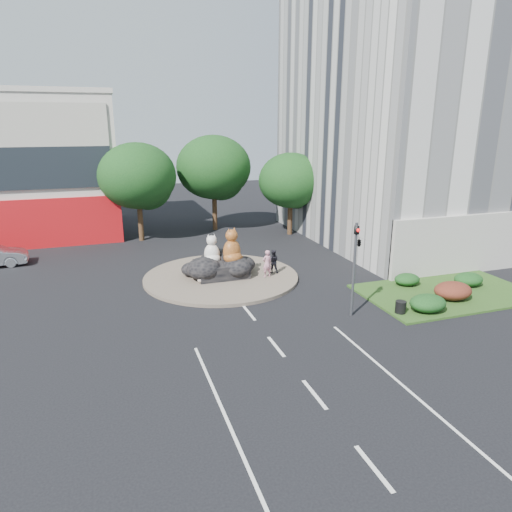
% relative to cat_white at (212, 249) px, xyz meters
% --- Properties ---
extents(ground, '(120.00, 120.00, 0.00)m').
position_rel_cat_white_xyz_m(ground, '(0.56, -10.07, -2.05)').
color(ground, black).
rests_on(ground, ground).
extents(roundabout_island, '(10.00, 10.00, 0.20)m').
position_rel_cat_white_xyz_m(roundabout_island, '(0.56, -0.07, -1.95)').
color(roundabout_island, brown).
rests_on(roundabout_island, ground).
extents(rock_plinth, '(3.20, 2.60, 0.90)m').
position_rel_cat_white_xyz_m(rock_plinth, '(0.56, -0.07, -1.40)').
color(rock_plinth, black).
rests_on(rock_plinth, roundabout_island).
extents(office_tower, '(20.00, 20.00, 35.00)m').
position_rel_cat_white_xyz_m(office_tower, '(20.56, 5.93, 15.45)').
color(office_tower, silver).
rests_on(office_tower, ground).
extents(grass_verge, '(10.00, 6.00, 0.12)m').
position_rel_cat_white_xyz_m(grass_verge, '(12.56, -7.07, -1.99)').
color(grass_verge, '#284416').
rests_on(grass_verge, ground).
extents(tree_left, '(6.46, 6.46, 8.27)m').
position_rel_cat_white_xyz_m(tree_left, '(-3.37, 11.99, 3.20)').
color(tree_left, '#382314').
rests_on(tree_left, ground).
extents(tree_mid, '(6.84, 6.84, 8.76)m').
position_rel_cat_white_xyz_m(tree_mid, '(3.63, 13.99, 3.51)').
color(tree_mid, '#382314').
rests_on(tree_mid, ground).
extents(tree_right, '(5.70, 5.70, 7.30)m').
position_rel_cat_white_xyz_m(tree_right, '(9.63, 9.99, 2.58)').
color(tree_right, '#382314').
rests_on(tree_right, ground).
extents(hedge_near_green, '(2.00, 1.60, 0.90)m').
position_rel_cat_white_xyz_m(hedge_near_green, '(9.56, -9.07, -1.48)').
color(hedge_near_green, black).
rests_on(hedge_near_green, grass_verge).
extents(hedge_red, '(2.20, 1.76, 0.99)m').
position_rel_cat_white_xyz_m(hedge_red, '(12.06, -8.07, -1.43)').
color(hedge_red, '#4B1914').
rests_on(hedge_red, grass_verge).
extents(hedge_mid_green, '(1.80, 1.44, 0.81)m').
position_rel_cat_white_xyz_m(hedge_mid_green, '(14.56, -6.57, -1.52)').
color(hedge_mid_green, black).
rests_on(hedge_mid_green, grass_verge).
extents(hedge_back_green, '(1.60, 1.28, 0.72)m').
position_rel_cat_white_xyz_m(hedge_back_green, '(11.06, -5.27, -1.57)').
color(hedge_back_green, black).
rests_on(hedge_back_green, grass_verge).
extents(traffic_light, '(0.44, 1.24, 5.00)m').
position_rel_cat_white_xyz_m(traffic_light, '(5.65, -8.07, 1.57)').
color(traffic_light, '#595B60').
rests_on(traffic_light, ground).
extents(street_lamp, '(2.34, 0.22, 8.06)m').
position_rel_cat_white_xyz_m(street_lamp, '(13.37, -2.07, 2.50)').
color(street_lamp, '#595B60').
rests_on(street_lamp, ground).
extents(cat_white, '(1.37, 1.26, 1.90)m').
position_rel_cat_white_xyz_m(cat_white, '(0.00, 0.00, 0.00)').
color(cat_white, silver).
rests_on(cat_white, rock_plinth).
extents(cat_tabby, '(1.75, 1.65, 2.30)m').
position_rel_cat_white_xyz_m(cat_tabby, '(1.23, -0.36, 0.20)').
color(cat_tabby, '#A25421').
rests_on(cat_tabby, rock_plinth).
extents(kitten_calico, '(0.76, 0.71, 1.01)m').
position_rel_cat_white_xyz_m(kitten_calico, '(-0.95, -1.03, -1.34)').
color(kitten_calico, silver).
rests_on(kitten_calico, roundabout_island).
extents(kitten_white, '(0.58, 0.58, 0.73)m').
position_rel_cat_white_xyz_m(kitten_white, '(2.09, -0.94, -1.48)').
color(kitten_white, silver).
rests_on(kitten_white, roundabout_island).
extents(pedestrian_pink, '(0.71, 0.54, 1.78)m').
position_rel_cat_white_xyz_m(pedestrian_pink, '(3.31, -1.25, -0.96)').
color(pedestrian_pink, '#C07C91').
rests_on(pedestrian_pink, roundabout_island).
extents(pedestrian_dark, '(0.92, 0.82, 1.57)m').
position_rel_cat_white_xyz_m(pedestrian_dark, '(3.96, -0.61, -1.06)').
color(pedestrian_dark, black).
rests_on(pedestrian_dark, roundabout_island).
extents(litter_bin, '(0.69, 0.69, 0.64)m').
position_rel_cat_white_xyz_m(litter_bin, '(8.06, -8.81, -1.61)').
color(litter_bin, black).
rests_on(litter_bin, grass_verge).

